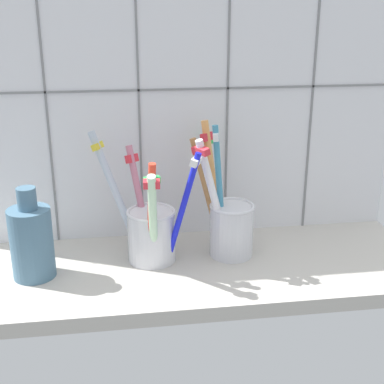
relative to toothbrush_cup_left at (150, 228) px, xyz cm
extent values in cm
cube|color=#BCB7AD|center=(5.79, -2.37, -5.78)|extent=(64.00, 22.00, 2.00)
cube|color=white|center=(5.79, 9.63, 15.72)|extent=(64.00, 2.00, 45.00)
cube|color=gray|center=(-13.41, 8.53, 15.72)|extent=(0.30, 0.20, 45.00)
cube|color=gray|center=(-0.61, 8.53, 15.72)|extent=(0.30, 0.20, 45.00)
cube|color=gray|center=(12.19, 8.53, 15.72)|extent=(0.30, 0.20, 45.00)
cube|color=gray|center=(24.99, 8.53, 15.72)|extent=(0.30, 0.20, 45.00)
cube|color=gray|center=(5.79, 8.53, 17.52)|extent=(64.00, 0.20, 0.30)
cylinder|color=silver|center=(0.17, 0.16, -1.20)|extent=(6.63, 6.63, 7.15)
torus|color=silver|center=(0.17, 0.16, 2.37)|extent=(6.80, 6.80, 0.50)
cylinder|color=#1921EA|center=(4.13, -2.26, 3.52)|extent=(5.05, 3.01, 16.00)
cube|color=white|center=(5.76, -3.05, 10.21)|extent=(1.95, 2.45, 1.12)
cylinder|color=#C6F0C5|center=(0.17, -3.81, 2.64)|extent=(1.64, 6.53, 14.43)
cube|color=#E5333F|center=(-0.02, -5.95, 8.50)|extent=(2.13, 1.32, 1.29)
cylinder|color=silver|center=(-4.38, 2.85, 4.23)|extent=(7.29, 4.13, 17.58)
cube|color=yellow|center=(-6.59, 3.89, 10.86)|extent=(1.84, 2.34, 1.09)
cylinder|color=#EF432C|center=(-0.01, -3.00, 3.04)|extent=(1.70, 3.15, 14.97)
cube|color=green|center=(0.16, -3.65, 8.20)|extent=(2.23, 1.44, 0.94)
cylinder|color=#C9768F|center=(-1.15, 2.65, 3.15)|extent=(3.76, 4.81, 15.31)
cube|color=#E5333F|center=(-2.05, 3.93, 8.93)|extent=(2.03, 1.80, 1.22)
cylinder|color=silver|center=(11.42, 0.16, -1.09)|extent=(6.13, 6.13, 7.38)
torus|color=silver|center=(11.42, 0.16, 2.60)|extent=(6.33, 6.33, 0.50)
cylinder|color=white|center=(9.67, 4.02, 3.82)|extent=(2.67, 6.79, 16.66)
cube|color=green|center=(8.99, 6.32, 10.54)|extent=(2.31, 1.69, 1.34)
cylinder|color=white|center=(8.68, -1.17, 4.18)|extent=(5.97, 3.19, 17.40)
cube|color=#E5333F|center=(6.77, -1.94, 11.44)|extent=(1.93, 2.67, 1.08)
cylinder|color=#F9A659|center=(9.17, 2.36, 4.81)|extent=(3.75, 4.01, 18.56)
cube|color=#E5333F|center=(8.34, 3.29, 11.78)|extent=(2.21, 2.11, 1.20)
cylinder|color=teal|center=(9.67, 0.45, 4.79)|extent=(2.47, 1.33, 18.40)
cube|color=white|center=(9.07, 0.59, 12.50)|extent=(1.26, 2.25, 1.05)
cylinder|color=#B77E4A|center=(8.29, 2.03, 3.69)|extent=(5.19, 2.58, 16.36)
cube|color=#E5333F|center=(6.69, 2.60, 10.28)|extent=(1.64, 2.23, 1.20)
cylinder|color=slate|center=(-15.46, -2.69, -0.06)|extent=(5.48, 5.48, 9.44)
cylinder|color=slate|center=(-15.46, -2.69, 6.09)|extent=(2.43, 2.43, 2.86)
camera|label=1|loc=(-3.74, -66.64, 29.44)|focal=49.62mm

